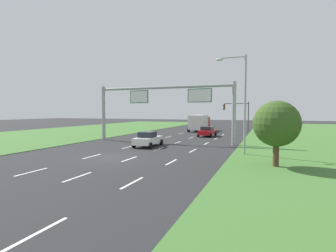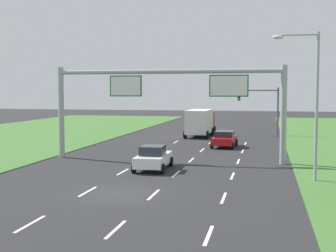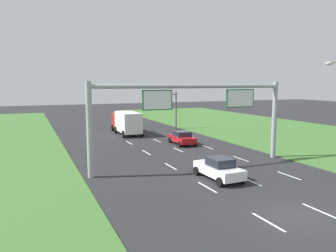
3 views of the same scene
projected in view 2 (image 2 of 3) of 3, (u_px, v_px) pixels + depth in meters
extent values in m
plane|color=#262628|center=(120.00, 193.00, 23.75)|extent=(200.00, 200.00, 0.00)
cube|color=white|center=(30.00, 224.00, 18.25)|extent=(0.14, 2.40, 0.01)
cube|color=white|center=(88.00, 191.00, 24.11)|extent=(0.14, 2.40, 0.01)
cube|color=white|center=(123.00, 172.00, 29.96)|extent=(0.14, 2.40, 0.01)
cube|color=white|center=(146.00, 159.00, 35.82)|extent=(0.14, 2.40, 0.01)
cube|color=white|center=(163.00, 149.00, 41.67)|extent=(0.14, 2.40, 0.01)
cube|color=white|center=(176.00, 142.00, 47.52)|extent=(0.14, 2.40, 0.01)
cube|color=white|center=(116.00, 229.00, 17.53)|extent=(0.14, 2.40, 0.01)
cube|color=white|center=(154.00, 195.00, 23.39)|extent=(0.14, 2.40, 0.01)
cube|color=white|center=(176.00, 174.00, 29.24)|extent=(0.14, 2.40, 0.01)
cube|color=white|center=(191.00, 160.00, 35.10)|extent=(0.14, 2.40, 0.01)
cube|color=white|center=(202.00, 150.00, 40.95)|extent=(0.14, 2.40, 0.01)
cube|color=white|center=(210.00, 143.00, 46.81)|extent=(0.14, 2.40, 0.01)
cube|color=white|center=(209.00, 235.00, 16.81)|extent=(0.14, 2.40, 0.01)
cube|color=white|center=(224.00, 198.00, 22.67)|extent=(0.14, 2.40, 0.01)
cube|color=white|center=(232.00, 176.00, 28.52)|extent=(0.14, 2.40, 0.01)
cube|color=white|center=(238.00, 161.00, 34.38)|extent=(0.14, 2.40, 0.01)
cube|color=white|center=(242.00, 151.00, 40.23)|extent=(0.14, 2.40, 0.01)
cube|color=white|center=(245.00, 144.00, 46.09)|extent=(0.14, 2.40, 0.01)
cube|color=white|center=(153.00, 160.00, 30.86)|extent=(1.93, 4.26, 0.68)
cube|color=#232833|center=(153.00, 150.00, 30.62)|extent=(1.54, 1.76, 0.60)
cylinder|color=black|center=(145.00, 161.00, 32.57)|extent=(0.24, 0.65, 0.64)
cylinder|color=black|center=(171.00, 162.00, 32.24)|extent=(0.24, 0.65, 0.64)
cylinder|color=black|center=(134.00, 168.00, 29.52)|extent=(0.24, 0.65, 0.64)
cylinder|color=black|center=(163.00, 169.00, 29.19)|extent=(0.24, 0.65, 0.64)
cube|color=red|center=(224.00, 140.00, 43.12)|extent=(2.02, 4.14, 0.63)
cube|color=#232833|center=(225.00, 134.00, 43.15)|extent=(1.69, 2.03, 0.54)
cylinder|color=black|center=(217.00, 142.00, 44.81)|extent=(0.25, 0.65, 0.64)
cylinder|color=black|center=(236.00, 142.00, 44.34)|extent=(0.25, 0.65, 0.64)
cylinder|color=black|center=(212.00, 145.00, 41.95)|extent=(0.25, 0.65, 0.64)
cylinder|color=black|center=(233.00, 146.00, 41.48)|extent=(0.25, 0.65, 0.64)
cube|color=#B21E19|center=(205.00, 121.00, 56.52)|extent=(2.24, 2.14, 2.20)
cube|color=silver|center=(199.00, 121.00, 52.64)|extent=(2.46, 5.60, 2.61)
cylinder|color=black|center=(196.00, 130.00, 57.34)|extent=(0.30, 0.91, 0.90)
cylinder|color=black|center=(214.00, 130.00, 56.84)|extent=(0.30, 0.91, 0.90)
cylinder|color=black|center=(192.00, 131.00, 55.13)|extent=(0.30, 0.91, 0.90)
cylinder|color=black|center=(212.00, 132.00, 54.59)|extent=(0.30, 0.91, 0.90)
cylinder|color=black|center=(185.00, 134.00, 50.90)|extent=(0.30, 0.91, 0.90)
cylinder|color=black|center=(207.00, 135.00, 50.36)|extent=(0.30, 0.91, 0.90)
cylinder|color=#9EA0A5|center=(61.00, 113.00, 36.31)|extent=(0.44, 0.44, 7.00)
cylinder|color=#9EA0A5|center=(283.00, 115.00, 32.86)|extent=(0.44, 0.44, 7.00)
cylinder|color=#9EA0A5|center=(167.00, 72.00, 34.35)|extent=(16.80, 0.32, 0.32)
cube|color=#0C5B28|center=(126.00, 86.00, 35.08)|extent=(2.47, 0.12, 1.57)
cube|color=white|center=(126.00, 86.00, 35.02)|extent=(2.31, 0.01, 1.41)
cube|color=#0C5B28|center=(229.00, 86.00, 33.50)|extent=(2.80, 0.12, 1.57)
cube|color=white|center=(229.00, 86.00, 33.43)|extent=(2.64, 0.01, 1.41)
cylinder|color=#47494F|center=(278.00, 111.00, 54.29)|extent=(0.20, 0.20, 5.60)
cylinder|color=#47494F|center=(258.00, 90.00, 54.57)|extent=(4.50, 0.14, 0.14)
cube|color=black|center=(239.00, 96.00, 55.08)|extent=(0.32, 0.36, 1.10)
sphere|color=red|center=(239.00, 93.00, 54.86)|extent=(0.22, 0.22, 0.22)
sphere|color=orange|center=(239.00, 96.00, 54.88)|extent=(0.22, 0.22, 0.22)
sphere|color=green|center=(239.00, 99.00, 54.91)|extent=(0.22, 0.22, 0.22)
cylinder|color=#9EA0A5|center=(317.00, 107.00, 26.48)|extent=(0.18, 0.18, 8.50)
cylinder|color=#9EA0A5|center=(298.00, 35.00, 26.40)|extent=(2.20, 0.10, 0.10)
ellipsoid|color=silver|center=(278.00, 37.00, 26.63)|extent=(0.64, 0.32, 0.24)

